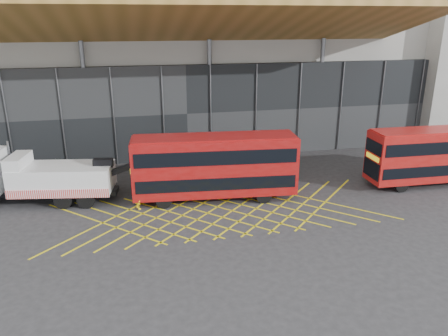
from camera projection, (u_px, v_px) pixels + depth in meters
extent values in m
plane|color=#29292B|center=(182.00, 215.00, 27.15)|extent=(120.00, 120.00, 0.00)
cube|color=yellow|center=(103.00, 223.00, 26.16)|extent=(7.16, 7.16, 0.01)
cube|color=yellow|center=(103.00, 223.00, 26.16)|extent=(7.16, 7.16, 0.01)
cube|color=yellow|center=(130.00, 220.00, 26.49)|extent=(7.16, 7.16, 0.01)
cube|color=yellow|center=(130.00, 220.00, 26.49)|extent=(7.16, 7.16, 0.01)
cube|color=yellow|center=(156.00, 218.00, 26.82)|extent=(7.16, 7.16, 0.01)
cube|color=yellow|center=(156.00, 218.00, 26.82)|extent=(7.16, 7.16, 0.01)
cube|color=yellow|center=(182.00, 215.00, 27.15)|extent=(7.16, 7.16, 0.01)
cube|color=yellow|center=(182.00, 215.00, 27.15)|extent=(7.16, 7.16, 0.01)
cube|color=yellow|center=(208.00, 213.00, 27.48)|extent=(7.16, 7.16, 0.01)
cube|color=yellow|center=(208.00, 213.00, 27.48)|extent=(7.16, 7.16, 0.01)
cube|color=yellow|center=(232.00, 211.00, 27.80)|extent=(7.16, 7.16, 0.01)
cube|color=yellow|center=(232.00, 211.00, 27.80)|extent=(7.16, 7.16, 0.01)
cube|color=yellow|center=(256.00, 208.00, 28.13)|extent=(7.16, 7.16, 0.01)
cube|color=yellow|center=(256.00, 208.00, 28.13)|extent=(7.16, 7.16, 0.01)
cube|color=yellow|center=(280.00, 206.00, 28.46)|extent=(7.16, 7.16, 0.01)
cube|color=yellow|center=(280.00, 206.00, 28.46)|extent=(7.16, 7.16, 0.01)
cube|color=yellow|center=(303.00, 204.00, 28.79)|extent=(7.16, 7.16, 0.01)
cube|color=yellow|center=(303.00, 204.00, 28.79)|extent=(7.16, 7.16, 0.01)
cube|color=yellow|center=(325.00, 202.00, 29.12)|extent=(7.16, 7.16, 0.01)
cube|color=yellow|center=(325.00, 202.00, 29.12)|extent=(7.16, 7.16, 0.01)
cube|color=gray|center=(175.00, 47.00, 42.16)|extent=(55.00, 14.00, 18.00)
cube|color=black|center=(186.00, 113.00, 37.05)|extent=(55.00, 0.80, 8.00)
cube|color=olive|center=(163.00, 20.00, 30.78)|extent=(40.00, 11.93, 4.07)
cylinder|color=#595B60|center=(87.00, 106.00, 34.89)|extent=(0.36, 0.36, 10.00)
cylinder|color=#595B60|center=(210.00, 101.00, 36.95)|extent=(0.36, 0.36, 10.00)
cylinder|color=#595B60|center=(320.00, 96.00, 39.01)|extent=(0.36, 0.36, 10.00)
cube|color=black|center=(42.00, 192.00, 28.90)|extent=(9.93, 2.70, 0.36)
cube|color=white|center=(63.00, 178.00, 28.64)|extent=(6.80, 3.66, 1.67)
cube|color=red|center=(58.00, 194.00, 27.59)|extent=(6.37, 1.16, 0.57)
cube|color=white|center=(18.00, 161.00, 28.13)|extent=(1.45, 2.64, 0.73)
cube|color=black|center=(103.00, 163.00, 28.45)|extent=(1.32, 0.73, 0.52)
cube|color=black|center=(120.00, 170.00, 28.66)|extent=(2.31, 0.75, 1.13)
cylinder|color=black|center=(86.00, 200.00, 28.06)|extent=(1.19, 0.55, 1.15)
cylinder|color=black|center=(94.00, 187.00, 30.13)|extent=(1.19, 0.55, 1.15)
cylinder|color=#595B60|center=(10.00, 158.00, 29.10)|extent=(0.15, 0.15, 2.29)
cube|color=maroon|center=(215.00, 165.00, 28.88)|extent=(10.97, 3.49, 3.80)
cube|color=black|center=(215.00, 178.00, 29.17)|extent=(10.54, 3.51, 0.83)
cube|color=black|center=(215.00, 153.00, 28.59)|extent=(10.54, 3.51, 0.93)
cube|color=black|center=(133.00, 181.00, 28.51)|extent=(0.26, 2.20, 1.27)
cube|color=black|center=(131.00, 156.00, 27.95)|extent=(0.26, 2.20, 0.93)
cube|color=yellow|center=(132.00, 167.00, 28.20)|extent=(0.22, 1.75, 0.34)
cube|color=maroon|center=(215.00, 137.00, 28.25)|extent=(10.73, 3.27, 0.12)
cylinder|color=black|center=(164.00, 201.00, 28.06)|extent=(1.04, 0.39, 1.02)
cylinder|color=black|center=(164.00, 188.00, 30.12)|extent=(1.04, 0.39, 1.02)
cylinder|color=black|center=(264.00, 196.00, 28.84)|extent=(1.04, 0.39, 1.02)
cylinder|color=black|center=(257.00, 184.00, 30.90)|extent=(1.04, 0.39, 1.02)
cube|color=#9E0F0C|center=(438.00, 154.00, 31.63)|extent=(10.27, 2.67, 3.60)
cube|color=black|center=(436.00, 165.00, 31.91)|extent=(9.86, 2.72, 0.79)
cube|color=black|center=(439.00, 143.00, 31.36)|extent=(9.86, 2.72, 0.88)
cube|color=black|center=(371.00, 169.00, 30.98)|extent=(0.12, 2.08, 1.21)
cube|color=black|center=(374.00, 147.00, 30.45)|extent=(0.12, 2.08, 0.88)
cube|color=yellow|center=(373.00, 157.00, 30.69)|extent=(0.11, 1.66, 0.32)
cube|color=#9E0F0C|center=(442.00, 130.00, 31.04)|extent=(10.06, 2.48, 0.11)
cylinder|color=black|center=(402.00, 185.00, 30.68)|extent=(0.97, 0.31, 0.96)
cylinder|color=black|center=(386.00, 176.00, 32.60)|extent=(0.97, 0.31, 0.96)
imported|color=yellow|center=(138.00, 195.00, 27.84)|extent=(0.64, 0.78, 1.82)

